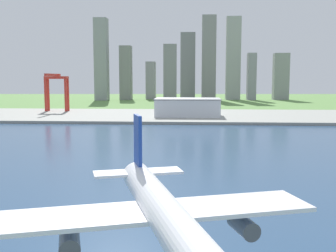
# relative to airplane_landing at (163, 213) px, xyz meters

# --- Properties ---
(ground_plane) EXTENTS (2400.00, 2400.00, 0.00)m
(ground_plane) POSITION_rel_airplane_landing_xyz_m (-15.49, 173.68, -23.96)
(ground_plane) COLOR #5C8A43
(water_bay) EXTENTS (840.00, 360.00, 0.15)m
(water_bay) POSITION_rel_airplane_landing_xyz_m (-15.49, 113.68, -23.88)
(water_bay) COLOR #2D4C70
(water_bay) RESTS_ON ground
(industrial_pier) EXTENTS (840.00, 140.00, 2.50)m
(industrial_pier) POSITION_rel_airplane_landing_xyz_m (-15.49, 363.68, -22.71)
(industrial_pier) COLOR #96988F
(industrial_pier) RESTS_ON ground
(airplane_landing) EXTENTS (35.51, 38.48, 12.86)m
(airplane_landing) POSITION_rel_airplane_landing_xyz_m (0.00, 0.00, 0.00)
(airplane_landing) COLOR white
(port_crane_red) EXTENTS (24.52, 44.02, 40.57)m
(port_crane_red) POSITION_rel_airplane_landing_xyz_m (-145.53, 395.44, 7.78)
(port_crane_red) COLOR #B72D23
(port_crane_red) RESTS_ON industrial_pier
(warehouse_main) EXTENTS (61.73, 39.59, 16.74)m
(warehouse_main) POSITION_rel_airplane_landing_xyz_m (-2.16, 349.06, -13.07)
(warehouse_main) COLOR silver
(warehouse_main) RESTS_ON industrial_pier
(distant_skyline) EXTENTS (340.10, 77.35, 149.42)m
(distant_skyline) POSITION_rel_airplane_landing_xyz_m (-10.30, 697.62, 34.78)
(distant_skyline) COLOR gray
(distant_skyline) RESTS_ON ground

